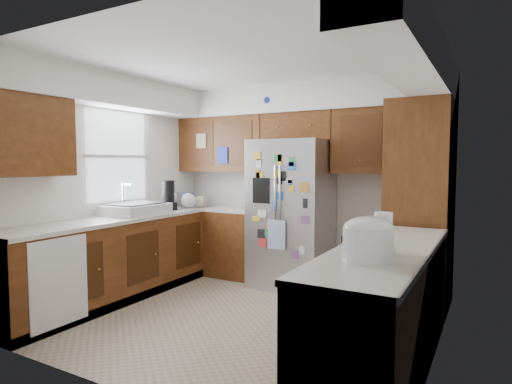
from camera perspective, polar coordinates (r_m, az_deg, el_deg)
floor at (r=4.45m, az=-2.06°, el=-16.17°), size 3.60×3.60×0.00m
room_shell at (r=4.55m, az=-0.85°, el=7.65°), size 3.64×3.24×2.52m
left_counter_run at (r=5.16m, az=-15.08°, el=-8.50°), size 1.36×3.20×0.92m
right_counter_run at (r=3.35m, az=16.62°, el=-15.56°), size 0.63×2.25×0.92m
pantry at (r=4.78m, az=21.06°, el=-1.76°), size 0.60×0.90×2.15m
fridge at (r=5.28m, az=4.74°, el=-2.90°), size 0.90×0.79×1.80m
bridge_cabinet at (r=5.46m, az=5.80°, el=8.63°), size 0.96×0.34×0.35m
fridge_top_items at (r=5.50m, az=4.29°, el=11.91°), size 0.78×0.33×0.31m
sink_assembly at (r=5.21m, az=-15.73°, el=-2.16°), size 0.52×0.70×0.37m
left_counter_clutter at (r=5.71m, az=-10.32°, el=-0.91°), size 0.40×0.83×0.38m
rice_cooker at (r=2.75m, az=14.75°, el=-5.93°), size 0.32×0.32×0.28m
paper_towel at (r=3.03m, az=16.58°, el=-5.19°), size 0.12×0.12×0.27m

